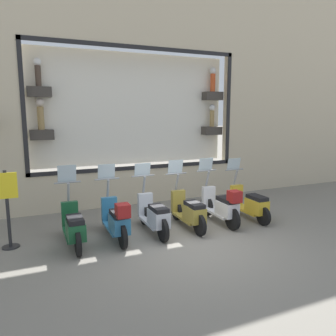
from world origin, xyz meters
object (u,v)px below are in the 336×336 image
at_px(scooter_teal_4, 117,220).
at_px(scooter_green_5, 74,227).
at_px(scooter_yellow_0, 250,204).
at_px(scooter_olive_2, 189,211).
at_px(scooter_white_1, 222,206).
at_px(shop_sign_post, 7,207).
at_px(scooter_silver_3, 154,216).

height_order(scooter_teal_4, scooter_green_5, scooter_green_5).
height_order(scooter_yellow_0, scooter_teal_4, scooter_teal_4).
bearing_deg(scooter_teal_4, scooter_yellow_0, -89.17).
height_order(scooter_olive_2, scooter_green_5, scooter_green_5).
bearing_deg(scooter_yellow_0, scooter_white_1, 93.06).
bearing_deg(scooter_teal_4, scooter_green_5, 86.36).
distance_m(scooter_teal_4, shop_sign_post, 2.31).
distance_m(scooter_white_1, scooter_olive_2, 0.93).
relative_size(scooter_yellow_0, scooter_white_1, 0.99).
relative_size(scooter_olive_2, scooter_silver_3, 1.00).
bearing_deg(scooter_silver_3, scooter_green_5, 90.02).
xyz_separation_m(scooter_white_1, scooter_silver_3, (0.06, 1.86, -0.05)).
relative_size(scooter_white_1, shop_sign_post, 1.07).
height_order(scooter_olive_2, scooter_silver_3, scooter_olive_2).
height_order(scooter_green_5, shop_sign_post, shop_sign_post).
bearing_deg(shop_sign_post, scooter_white_1, -95.88).
distance_m(scooter_white_1, scooter_silver_3, 1.86).
distance_m(scooter_silver_3, scooter_teal_4, 0.93).
xyz_separation_m(scooter_yellow_0, scooter_teal_4, (-0.05, 3.72, 0.06)).
relative_size(scooter_silver_3, scooter_teal_4, 1.00).
relative_size(scooter_green_5, shop_sign_post, 1.07).
relative_size(scooter_teal_4, shop_sign_post, 1.07).
relative_size(scooter_white_1, scooter_silver_3, 1.00).
height_order(scooter_olive_2, scooter_teal_4, same).
xyz_separation_m(scooter_yellow_0, scooter_silver_3, (0.01, 2.79, 0.02)).
xyz_separation_m(scooter_white_1, scooter_teal_4, (-0.00, 2.79, -0.01)).
height_order(scooter_yellow_0, scooter_olive_2, scooter_olive_2).
relative_size(scooter_olive_2, scooter_teal_4, 1.00).
distance_m(scooter_white_1, scooter_green_5, 3.72).
bearing_deg(scooter_silver_3, scooter_yellow_0, -90.12).
xyz_separation_m(scooter_silver_3, scooter_teal_4, (-0.06, 0.93, 0.04)).
bearing_deg(shop_sign_post, scooter_yellow_0, -94.49).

